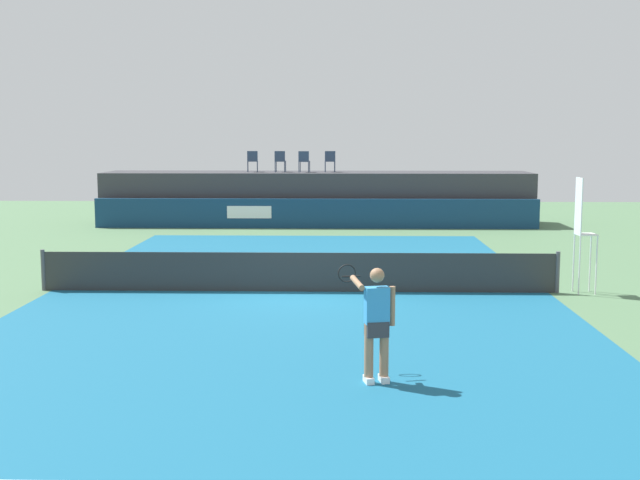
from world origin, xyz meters
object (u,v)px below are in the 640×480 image
object	(u,v)px
tennis_ball	(378,295)
tennis_player	(376,320)
net_post_near	(43,270)
spectator_chair_far_left	(253,160)
net_post_far	(558,272)
spectator_chair_left	(280,160)
spectator_chair_right	(330,160)
umpire_chair	(582,227)
spectator_chair_center	(304,161)

from	to	relation	value
tennis_ball	tennis_player	bearing A→B (deg)	-92.83
net_post_near	spectator_chair_far_left	bearing A→B (deg)	77.26
spectator_chair_far_left	net_post_near	bearing A→B (deg)	-102.74
tennis_ball	net_post_far	bearing A→B (deg)	7.38
spectator_chair_left	spectator_chair_right	distance (m)	2.11
spectator_chair_left	net_post_far	bearing A→B (deg)	-63.00
net_post_far	net_post_near	bearing A→B (deg)	180.00
umpire_chair	spectator_chair_far_left	bearing A→B (deg)	121.79
spectator_chair_center	spectator_chair_right	bearing A→B (deg)	16.61
tennis_player	spectator_chair_center	bearing A→B (deg)	95.40
spectator_chair_far_left	umpire_chair	bearing A→B (deg)	-58.21
umpire_chair	net_post_near	size ratio (longest dim) A/B	2.76
umpire_chair	tennis_player	bearing A→B (deg)	-125.67
spectator_chair_center	net_post_near	size ratio (longest dim) A/B	0.89
spectator_chair_left	net_post_far	distance (m)	17.24
net_post_near	tennis_ball	world-z (taller)	net_post_near
net_post_far	spectator_chair_right	bearing A→B (deg)	110.29
spectator_chair_right	tennis_ball	world-z (taller)	spectator_chair_right
spectator_chair_center	net_post_near	distance (m)	16.15
spectator_chair_far_left	spectator_chair_left	xyz separation A→B (m)	(1.18, -0.04, 0.00)
spectator_chair_left	tennis_ball	world-z (taller)	spectator_chair_left
spectator_chair_center	umpire_chair	bearing A→B (deg)	-64.10
spectator_chair_center	umpire_chair	size ratio (longest dim) A/B	0.32
umpire_chair	net_post_near	distance (m)	12.98
spectator_chair_far_left	tennis_player	size ratio (longest dim) A/B	0.50
spectator_chair_left	tennis_player	bearing A→B (deg)	-82.08
spectator_chair_left	umpire_chair	xyz separation A→B (m)	(8.30, -15.25, -1.11)
spectator_chair_far_left	umpire_chair	size ratio (longest dim) A/B	0.32
spectator_chair_far_left	spectator_chair_left	bearing A→B (deg)	-2.14
spectator_chair_right	net_post_far	distance (m)	16.45
tennis_player	net_post_far	bearing A→B (deg)	57.24
spectator_chair_far_left	spectator_chair_right	size ratio (longest dim) A/B	1.00
spectator_chair_far_left	net_post_far	size ratio (longest dim) A/B	0.89
spectator_chair_right	tennis_ball	bearing A→B (deg)	-85.17
spectator_chair_center	net_post_near	xyz separation A→B (m)	(-5.66, -14.96, -2.19)
net_post_far	tennis_player	world-z (taller)	tennis_player
net_post_far	tennis_player	xyz separation A→B (m)	(-4.64, -7.21, 0.46)
spectator_chair_center	tennis_player	distance (m)	22.34
spectator_chair_center	tennis_ball	world-z (taller)	spectator_chair_center
spectator_chair_center	tennis_player	world-z (taller)	spectator_chair_center
umpire_chair	spectator_chair_center	bearing A→B (deg)	115.90
spectator_chair_far_left	tennis_ball	size ratio (longest dim) A/B	13.06
spectator_chair_left	spectator_chair_center	bearing A→B (deg)	-14.98
net_post_far	spectator_chair_left	bearing A→B (deg)	117.00
spectator_chair_left	umpire_chair	bearing A→B (deg)	-61.45
spectator_chair_center	spectator_chair_right	xyz separation A→B (m)	(1.09, 0.32, 0.00)
spectator_chair_right	net_post_far	size ratio (longest dim) A/B	0.89
spectator_chair_far_left	tennis_player	distance (m)	22.97
spectator_chair_right	tennis_ball	distance (m)	16.12
spectator_chair_center	tennis_player	size ratio (longest dim) A/B	0.50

